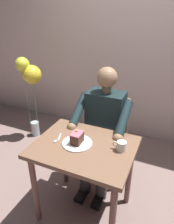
{
  "coord_description": "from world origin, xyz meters",
  "views": [
    {
      "loc": [
        -0.58,
        1.24,
        1.74
      ],
      "look_at": [
        0.02,
        -0.1,
        1.0
      ],
      "focal_mm": 33.23,
      "sensor_mm": 36.0,
      "label": 1
    }
  ],
  "objects": [
    {
      "name": "chair",
      "position": [
        0.0,
        -0.6,
        0.51
      ],
      "size": [
        0.42,
        0.42,
        0.91
      ],
      "color": "brown",
      "rests_on": "ground"
    },
    {
      "name": "dessert_plate",
      "position": [
        0.06,
        0.0,
        0.76
      ],
      "size": [
        0.25,
        0.25,
        0.01
      ],
      "primitive_type": "cylinder",
      "color": "white",
      "rests_on": "dining_table"
    },
    {
      "name": "balloon_display",
      "position": [
        1.21,
        -0.89,
        0.88
      ],
      "size": [
        0.31,
        0.27,
        1.18
      ],
      "color": "#B2C1C6",
      "rests_on": "ground"
    },
    {
      "name": "cafe_rear_panel",
      "position": [
        0.0,
        -1.61,
        1.5
      ],
      "size": [
        6.4,
        0.12,
        3.0
      ],
      "primitive_type": "cube",
      "color": "beige",
      "rests_on": "ground"
    },
    {
      "name": "seated_person",
      "position": [
        0.0,
        -0.43,
        0.66
      ],
      "size": [
        0.53,
        0.58,
        1.27
      ],
      "color": "#18292D",
      "rests_on": "ground"
    },
    {
      "name": "ground_plane",
      "position": [
        0.0,
        0.0,
        0.0
      ],
      "size": [
        14.0,
        14.0,
        0.0
      ],
      "primitive_type": "plane",
      "color": "#826963"
    },
    {
      "name": "coffee_cup",
      "position": [
        -0.29,
        -0.06,
        0.8
      ],
      "size": [
        0.11,
        0.07,
        0.08
      ],
      "color": "silver",
      "rests_on": "dining_table"
    },
    {
      "name": "cake_slice",
      "position": [
        0.06,
        0.0,
        0.81
      ],
      "size": [
        0.08,
        0.11,
        0.11
      ],
      "color": "#522D23",
      "rests_on": "dessert_plate"
    },
    {
      "name": "dining_table",
      "position": [
        0.0,
        0.0,
        0.63
      ],
      "size": [
        0.81,
        0.63,
        0.75
      ],
      "color": "brown",
      "rests_on": "ground"
    },
    {
      "name": "dessert_spoon",
      "position": [
        0.24,
        0.02,
        0.76
      ],
      "size": [
        0.05,
        0.14,
        0.01
      ],
      "color": "silver",
      "rests_on": "dining_table"
    }
  ]
}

